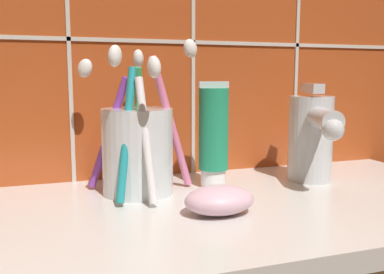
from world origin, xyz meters
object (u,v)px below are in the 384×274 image
toothpaste_tube (214,135)px  soap_bar (219,200)px  toothbrush_cup (138,147)px  sink_faucet (312,135)px

toothpaste_tube → soap_bar: (-3.40, -10.15, -4.91)cm
toothbrush_cup → toothpaste_tube: (9.33, 0.06, 0.87)cm
toothbrush_cup → sink_faucet: (22.06, -1.79, 0.64)cm
soap_bar → toothpaste_tube: bearing=71.5°
toothpaste_tube → sink_faucet: (12.73, -1.85, -0.23)cm
toothpaste_tube → soap_bar: bearing=-108.5°
toothbrush_cup → soap_bar: bearing=-59.6°
toothpaste_tube → sink_faucet: 12.87cm
toothpaste_tube → soap_bar: 11.78cm
toothbrush_cup → toothpaste_tube: size_ratio=1.40×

